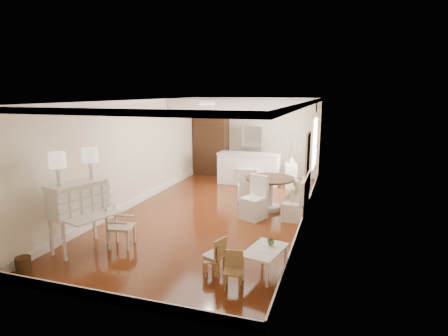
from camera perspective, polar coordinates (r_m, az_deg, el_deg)
The scene contains 20 objects.
room at distance 9.52m, azimuth -0.58°, elevation 5.36°, with size 9.00×9.04×2.82m.
secretary_bureau at distance 7.73m, azimuth -21.23°, elevation -6.87°, with size 1.05×1.07×1.34m, color white.
gustavian_armchair at distance 7.69m, azimuth -15.38°, elevation -8.55°, with size 0.48×0.48×0.84m, color beige.
wicker_basket at distance 7.41m, azimuth -28.26°, elevation -12.79°, with size 0.26×0.26×0.26m, color #482D16.
kids_table at distance 6.50m, azimuth 6.24°, elevation -13.95°, with size 0.53×0.88×0.44m, color silver.
kids_chair_a at distance 6.40m, azimuth -1.83°, elevation -13.80°, with size 0.26×0.26×0.54m, color #A7814B.
kids_chair_b at distance 6.47m, azimuth -1.53°, elevation -13.02°, with size 0.31×0.31×0.64m, color tan.
kids_chair_c at distance 5.99m, azimuth 1.38°, elevation -15.37°, with size 0.29×0.29×0.60m, color #A6804B.
banquette at distance 9.55m, azimuth 10.99°, elevation -3.96°, with size 0.52×1.60×0.98m, color silver.
dining_table at distance 9.74m, azimuth 6.98°, elevation -3.91°, with size 1.25×1.25×0.85m, color #3F2514.
slip_chair_near at distance 8.98m, azimuth 4.51°, elevation -4.54°, with size 0.50×0.52×1.05m, color silver.
slip_chair_far at distance 10.26m, azimuth 3.54°, elevation -2.66°, with size 0.47×0.49×0.99m, color white.
breakfast_counter at distance 12.36m, azimuth 3.79°, elevation -0.10°, with size 2.05×0.65×1.03m, color white.
bar_stool_left at distance 12.23m, azimuth 2.62°, elevation -0.54°, with size 0.36×0.36×0.89m, color silver.
bar_stool_right at distance 12.00m, azimuth 4.10°, elevation -0.75°, with size 0.37×0.37×0.91m, color white.
pantry_cabinet at distance 13.77m, azimuth -1.95°, elevation 3.80°, with size 1.20×0.60×2.30m, color #381E11.
fridge at distance 13.26m, azimuth 5.76°, elevation 2.35°, with size 0.75×0.65×1.80m, color silver.
sideboard at distance 12.21m, azimuth 10.10°, elevation -1.04°, with size 0.36×0.81×0.77m, color white.
pencil_cup at distance 6.56m, azimuth 7.16°, elevation -11.14°, with size 0.12×0.12×0.10m, color #4E864F.
branch_vase at distance 12.12m, azimuth 10.29°, elevation 1.19°, with size 0.18×0.18×0.19m, color white.
Camera 1 is at (3.04, -8.65, 3.01)m, focal length 30.00 mm.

